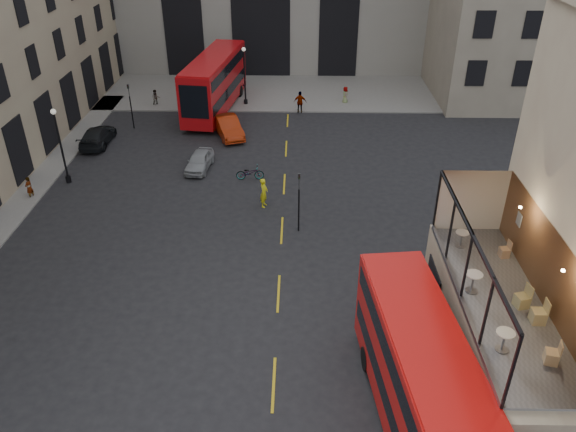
{
  "coord_description": "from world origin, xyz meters",
  "views": [
    {
      "loc": [
        -1.1,
        -16.43,
        17.96
      ],
      "look_at": [
        -1.57,
        8.65,
        3.0
      ],
      "focal_mm": 35.0,
      "sensor_mm": 36.0,
      "label": 1
    }
  ],
  "objects_px": {
    "traffic_light_far": "(130,101)",
    "car_a": "(199,161)",
    "car_b": "(228,127)",
    "cafe_table_near": "(504,338)",
    "pedestrian_e": "(29,188)",
    "cafe_chair_d": "(504,252)",
    "pedestrian_d": "(345,95)",
    "cafe_chair_b": "(539,316)",
    "pedestrian_a": "(156,98)",
    "cyclist": "(264,193)",
    "pedestrian_b": "(240,85)",
    "cafe_chair_a": "(552,356)",
    "cafe_table_mid": "(473,280)",
    "cafe_table_far": "(462,237)",
    "cafe_chair_c": "(522,300)",
    "car_c": "(97,136)",
    "pedestrian_c": "(300,102)",
    "traffic_light_near": "(299,195)",
    "street_lamp_b": "(245,80)",
    "street_lamp_a": "(62,151)",
    "bus_near": "(426,390)",
    "bicycle": "(250,173)",
    "bus_far": "(215,81)"
  },
  "relations": [
    {
      "from": "bus_near",
      "to": "car_c",
      "type": "distance_m",
      "value": 34.02
    },
    {
      "from": "bus_near",
      "to": "cafe_table_far",
      "type": "height_order",
      "value": "cafe_table_far"
    },
    {
      "from": "traffic_light_far",
      "to": "street_lamp_b",
      "type": "bearing_deg",
      "value": 33.69
    },
    {
      "from": "bus_near",
      "to": "cyclist",
      "type": "bearing_deg",
      "value": 111.08
    },
    {
      "from": "street_lamp_a",
      "to": "cafe_table_mid",
      "type": "xyz_separation_m",
      "value": [
        22.55,
        -17.46,
        2.74
      ]
    },
    {
      "from": "traffic_light_far",
      "to": "traffic_light_near",
      "type": "bearing_deg",
      "value": -48.81
    },
    {
      "from": "cafe_table_near",
      "to": "cafe_table_far",
      "type": "distance_m",
      "value": 6.18
    },
    {
      "from": "bus_far",
      "to": "traffic_light_near",
      "type": "bearing_deg",
      "value": -69.76
    },
    {
      "from": "pedestrian_e",
      "to": "cafe_chair_d",
      "type": "height_order",
      "value": "cafe_chair_d"
    },
    {
      "from": "pedestrian_b",
      "to": "car_b",
      "type": "bearing_deg",
      "value": -122.56
    },
    {
      "from": "street_lamp_a",
      "to": "car_a",
      "type": "xyz_separation_m",
      "value": [
        8.8,
        2.3,
        -1.75
      ]
    },
    {
      "from": "bus_far",
      "to": "car_b",
      "type": "distance_m",
      "value": 6.53
    },
    {
      "from": "bicycle",
      "to": "cafe_table_far",
      "type": "relative_size",
      "value": 2.74
    },
    {
      "from": "traffic_light_far",
      "to": "cafe_chair_c",
      "type": "distance_m",
      "value": 36.03
    },
    {
      "from": "cafe_table_mid",
      "to": "cafe_chair_a",
      "type": "height_order",
      "value": "cafe_chair_a"
    },
    {
      "from": "car_b",
      "to": "cafe_table_mid",
      "type": "relative_size",
      "value": 5.98
    },
    {
      "from": "street_lamp_b",
      "to": "pedestrian_a",
      "type": "relative_size",
      "value": 3.45
    },
    {
      "from": "cafe_table_mid",
      "to": "cafe_chair_c",
      "type": "xyz_separation_m",
      "value": [
        1.58,
        -0.86,
        -0.25
      ]
    },
    {
      "from": "bicycle",
      "to": "cafe_table_mid",
      "type": "distance_m",
      "value": 21.21
    },
    {
      "from": "cyclist",
      "to": "pedestrian_e",
      "type": "xyz_separation_m",
      "value": [
        -15.44,
        0.79,
        -0.21
      ]
    },
    {
      "from": "street_lamp_a",
      "to": "pedestrian_d",
      "type": "height_order",
      "value": "street_lamp_a"
    },
    {
      "from": "cyclist",
      "to": "pedestrian_d",
      "type": "distance_m",
      "value": 20.72
    },
    {
      "from": "pedestrian_d",
      "to": "traffic_light_near",
      "type": "bearing_deg",
      "value": 161.81
    },
    {
      "from": "traffic_light_far",
      "to": "cafe_chair_c",
      "type": "relative_size",
      "value": 4.15
    },
    {
      "from": "cyclist",
      "to": "pedestrian_b",
      "type": "bearing_deg",
      "value": 22.06
    },
    {
      "from": "cafe_chair_a",
      "to": "cafe_table_mid",
      "type": "bearing_deg",
      "value": 113.59
    },
    {
      "from": "cafe_chair_d",
      "to": "cafe_chair_a",
      "type": "bearing_deg",
      "value": -93.33
    },
    {
      "from": "bus_far",
      "to": "bicycle",
      "type": "height_order",
      "value": "bus_far"
    },
    {
      "from": "cyclist",
      "to": "pedestrian_c",
      "type": "bearing_deg",
      "value": 5.15
    },
    {
      "from": "street_lamp_b",
      "to": "pedestrian_c",
      "type": "bearing_deg",
      "value": -21.44
    },
    {
      "from": "pedestrian_d",
      "to": "cafe_chair_c",
      "type": "xyz_separation_m",
      "value": [
        3.82,
        -34.9,
        4.08
      ]
    },
    {
      "from": "cafe_chair_b",
      "to": "cafe_chair_c",
      "type": "height_order",
      "value": "cafe_chair_b"
    },
    {
      "from": "car_b",
      "to": "cafe_table_near",
      "type": "height_order",
      "value": "cafe_table_near"
    },
    {
      "from": "pedestrian_b",
      "to": "cafe_chair_a",
      "type": "bearing_deg",
      "value": -103.29
    },
    {
      "from": "pedestrian_c",
      "to": "cafe_chair_c",
      "type": "height_order",
      "value": "cafe_chair_c"
    },
    {
      "from": "cyclist",
      "to": "cafe_chair_c",
      "type": "distance_m",
      "value": 18.83
    },
    {
      "from": "pedestrian_e",
      "to": "cafe_chair_a",
      "type": "distance_m",
      "value": 32.2
    },
    {
      "from": "traffic_light_near",
      "to": "pedestrian_a",
      "type": "distance_m",
      "value": 25.32
    },
    {
      "from": "bicycle",
      "to": "street_lamp_b",
      "type": "bearing_deg",
      "value": 0.99
    },
    {
      "from": "bus_near",
      "to": "traffic_light_near",
      "type": "bearing_deg",
      "value": 107.22
    },
    {
      "from": "cyclist",
      "to": "cafe_chair_b",
      "type": "height_order",
      "value": "cafe_chair_b"
    },
    {
      "from": "car_b",
      "to": "pedestrian_a",
      "type": "bearing_deg",
      "value": 116.16
    },
    {
      "from": "car_b",
      "to": "cafe_table_far",
      "type": "bearing_deg",
      "value": -81.79
    },
    {
      "from": "car_b",
      "to": "pedestrian_c",
      "type": "relative_size",
      "value": 2.44
    },
    {
      "from": "cafe_chair_b",
      "to": "cyclist",
      "type": "bearing_deg",
      "value": 123.48
    },
    {
      "from": "pedestrian_d",
      "to": "cafe_chair_b",
      "type": "distance_m",
      "value": 36.21
    },
    {
      "from": "cyclist",
      "to": "pedestrian_d",
      "type": "height_order",
      "value": "cyclist"
    },
    {
      "from": "car_c",
      "to": "pedestrian_c",
      "type": "relative_size",
      "value": 2.44
    },
    {
      "from": "traffic_light_far",
      "to": "car_a",
      "type": "height_order",
      "value": "traffic_light_far"
    },
    {
      "from": "cafe_table_near",
      "to": "cafe_chair_d",
      "type": "height_order",
      "value": "cafe_table_near"
    }
  ]
}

